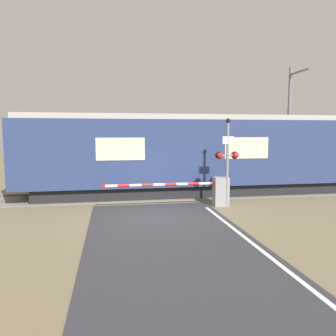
% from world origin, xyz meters
% --- Properties ---
extents(ground_plane, '(80.00, 80.00, 0.00)m').
position_xyz_m(ground_plane, '(0.00, 0.00, 0.00)').
color(ground_plane, '#6B6047').
extents(track_bed, '(36.00, 3.20, 0.13)m').
position_xyz_m(track_bed, '(0.00, 4.08, 0.02)').
color(track_bed, slate).
rests_on(track_bed, ground_plane).
extents(train, '(20.69, 3.00, 3.85)m').
position_xyz_m(train, '(4.47, 4.08, 1.97)').
color(train, black).
rests_on(train, ground_plane).
extents(crossing_barrier, '(5.10, 0.44, 1.20)m').
position_xyz_m(crossing_barrier, '(2.47, 1.31, 0.66)').
color(crossing_barrier, gray).
rests_on(crossing_barrier, ground_plane).
extents(signal_post, '(0.97, 0.26, 3.59)m').
position_xyz_m(signal_post, '(3.02, 1.12, 2.04)').
color(signal_post, gray).
rests_on(signal_post, ground_plane).
extents(catenary_pole, '(0.20, 1.90, 6.71)m').
position_xyz_m(catenary_pole, '(8.53, 6.04, 3.51)').
color(catenary_pole, slate).
rests_on(catenary_pole, ground_plane).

